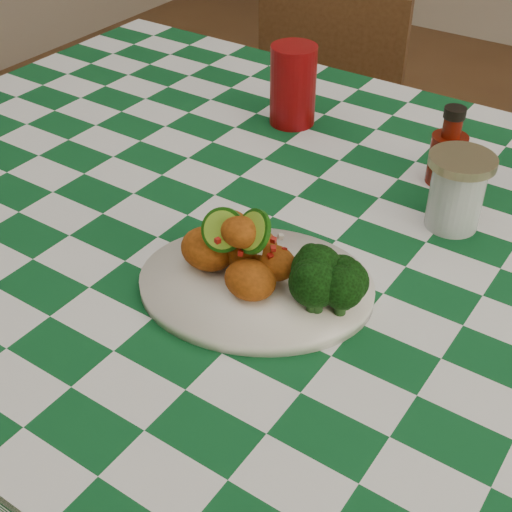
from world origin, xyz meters
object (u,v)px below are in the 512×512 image
Objects in this scene: fried_chicken_pile at (244,248)px; ketchup_bottle at (449,146)px; dining_table at (320,429)px; mason_jar at (457,192)px; plate at (256,286)px; wooden_chair_left at (304,174)px; red_tumbler at (293,85)px.

fried_chicken_pile is 0.39m from ketchup_bottle.
mason_jar is at bearing 47.39° from dining_table.
fried_chicken_pile is (-0.02, 0.00, 0.05)m from plate.
mason_jar is 0.13× the size of wooden_chair_left.
plate is 1.00m from wooden_chair_left.
fried_chicken_pile is 1.24× the size of mason_jar.
fried_chicken_pile is at bearing -76.45° from wooden_chair_left.
fried_chicken_pile reaches higher than dining_table.
plate is at bearing 0.00° from fried_chicken_pile.
plate reaches higher than dining_table.
mason_jar reaches higher than plate.
ketchup_bottle is 0.15× the size of wooden_chair_left.
ketchup_bottle reaches higher than mason_jar.
wooden_chair_left is (-0.50, 0.45, -0.43)m from ketchup_bottle.
fried_chicken_pile reaches higher than wooden_chair_left.
wooden_chair_left reaches higher than plate.
plate is (-0.03, -0.15, 0.40)m from dining_table.
wooden_chair_left is at bearing 123.12° from dining_table.
mason_jar is at bearing -22.31° from red_tumbler.
ketchup_bottle is at bearing 75.45° from dining_table.
plate is 0.35× the size of wooden_chair_left.
ketchup_bottle is at bearing -53.92° from wooden_chair_left.
plate is 0.47m from red_tumbler.
mason_jar reaches higher than fried_chicken_pile.
fried_chicken_pile is 0.97× the size of red_tumbler.
ketchup_bottle is (0.09, 0.38, 0.05)m from plate.
plate is at bearing -63.49° from red_tumbler.
ketchup_bottle is at bearing 74.47° from fried_chicken_pile.
wooden_chair_left is at bearing 138.10° from ketchup_bottle.
mason_jar is 0.89m from wooden_chair_left.
wooden_chair_left is (-0.41, 0.82, -0.38)m from plate.
dining_table is at bearing -48.38° from red_tumbler.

